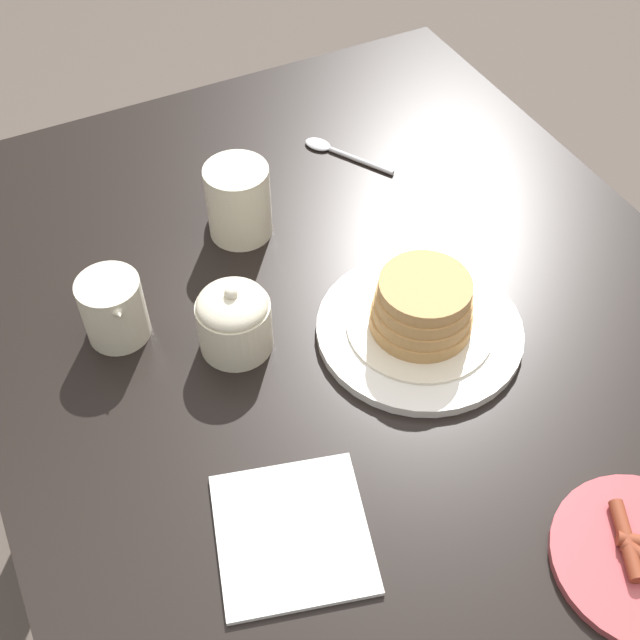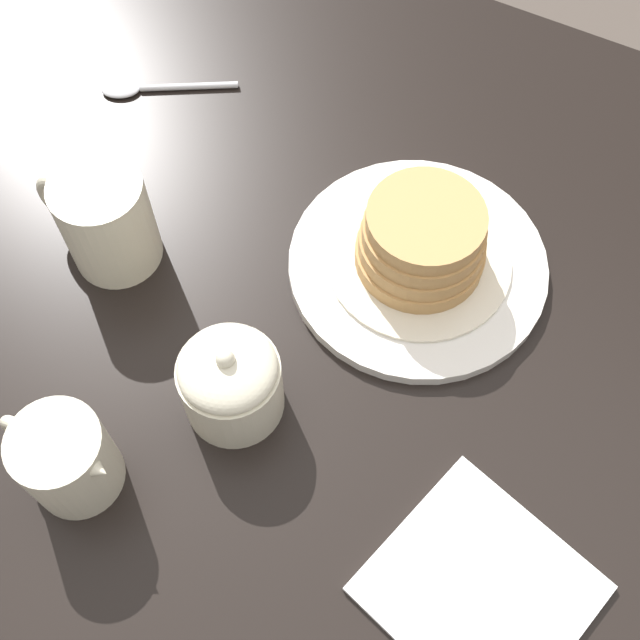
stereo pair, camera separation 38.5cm
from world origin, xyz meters
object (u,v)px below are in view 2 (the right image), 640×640
(coffee_mug, at_px, (104,219))
(sugar_bowl, at_px, (231,382))
(creamer_pitcher, at_px, (67,459))
(napkin, at_px, (480,588))
(spoon, at_px, (146,88))
(pancake_plate, at_px, (420,251))

(coffee_mug, bearing_deg, sugar_bowl, 156.11)
(coffee_mug, bearing_deg, creamer_pitcher, 117.77)
(creamer_pitcher, bearing_deg, coffee_mug, -62.23)
(napkin, bearing_deg, creamer_pitcher, 12.63)
(coffee_mug, distance_m, napkin, 0.44)
(creamer_pitcher, bearing_deg, sugar_bowl, -123.61)
(coffee_mug, height_order, creamer_pitcher, coffee_mug)
(coffee_mug, distance_m, sugar_bowl, 0.19)
(sugar_bowl, xyz_separation_m, spoon, (0.27, -0.26, -0.04))
(creamer_pitcher, distance_m, napkin, 0.33)
(pancake_plate, bearing_deg, spoon, -10.91)
(pancake_plate, xyz_separation_m, napkin, (-0.16, 0.24, -0.03))
(coffee_mug, distance_m, spoon, 0.21)
(creamer_pitcher, xyz_separation_m, sugar_bowl, (-0.08, -0.11, -0.00))
(spoon, bearing_deg, coffee_mug, 116.49)
(creamer_pitcher, height_order, napkin, creamer_pitcher)
(sugar_bowl, height_order, spoon, sugar_bowl)
(coffee_mug, xyz_separation_m, sugar_bowl, (-0.18, 0.08, -0.01))
(pancake_plate, bearing_deg, creamer_pitcher, 63.44)
(coffee_mug, height_order, napkin, coffee_mug)
(pancake_plate, height_order, napkin, pancake_plate)
(coffee_mug, relative_size, napkin, 0.64)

